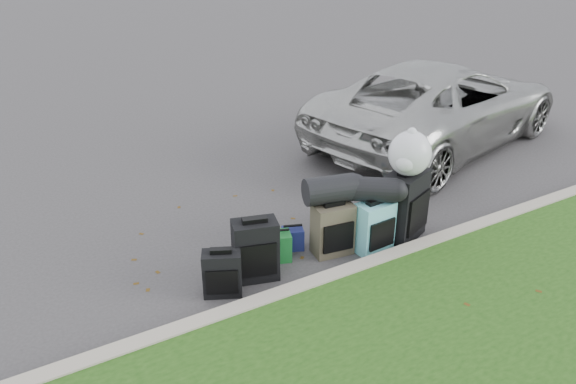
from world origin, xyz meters
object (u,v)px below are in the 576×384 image
suitcase_large_black_left (255,250)px  tote_green (278,246)px  suv (440,104)px  tote_navy (293,238)px  suitcase_teal (374,227)px  suitcase_large_black_right (405,206)px  suitcase_small_black (222,273)px  suitcase_olive (333,229)px

suitcase_large_black_left → tote_green: size_ratio=2.06×
suv → tote_navy: suv is taller
suitcase_teal → suitcase_large_black_right: 0.51m
suv → suitcase_teal: 3.86m
suitcase_large_black_right → tote_green: bearing=146.7°
suitcase_small_black → suitcase_large_black_left: size_ratio=0.72×
suitcase_large_black_right → tote_navy: bearing=139.6°
suitcase_small_black → suitcase_large_black_left: bearing=37.6°
suitcase_olive → suitcase_large_black_right: 0.95m
suv → suitcase_small_black: size_ratio=10.37×
suitcase_teal → tote_navy: size_ratio=2.36×
suitcase_small_black → tote_green: size_ratio=1.49×
suitcase_small_black → suv: bearing=48.9°
suitcase_teal → tote_navy: suitcase_teal is taller
suv → tote_green: (-4.16, -1.85, -0.54)m
suitcase_large_black_right → tote_navy: suitcase_large_black_right is taller
suitcase_teal → tote_green: suitcase_teal is taller
suitcase_large_black_left → suitcase_large_black_right: (1.92, -0.13, 0.09)m
tote_navy → tote_green: bearing=-135.6°
suitcase_olive → suitcase_large_black_right: (0.93, -0.14, 0.12)m
suitcase_large_black_left → suitcase_olive: bearing=16.3°
suv → suitcase_large_black_right: (-2.62, -2.17, -0.28)m
tote_green → suitcase_teal: bearing=-0.7°
suitcase_large_black_right → tote_green: suitcase_large_black_right is taller
suitcase_teal → suitcase_large_black_right: (0.50, 0.07, 0.12)m
suitcase_large_black_left → suitcase_olive: 0.99m
suitcase_olive → tote_navy: bearing=146.6°
suitcase_small_black → suitcase_olive: 1.42m
suitcase_small_black → suitcase_teal: suitcase_teal is taller
suitcase_olive → tote_navy: size_ratio=2.37×
suitcase_small_black → tote_green: suitcase_small_black is taller
suitcase_teal → tote_navy: (-0.78, 0.51, -0.18)m
suitcase_large_black_right → suitcase_teal: bearing=166.2°
suitcase_olive → tote_green: size_ratio=1.87×
suitcase_olive → suitcase_teal: bearing=-16.4°
tote_navy → suitcase_large_black_right: bearing=2.0°
suv → suitcase_small_black: suv is taller
suv → suitcase_teal: (-3.12, -2.24, -0.39)m
suitcase_small_black → suitcase_large_black_left: (0.43, 0.09, 0.09)m
suitcase_teal → suitcase_large_black_left: bearing=169.2°
suitcase_large_black_left → tote_green: (0.38, 0.20, -0.17)m
suitcase_small_black → suitcase_olive: size_ratio=0.79×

